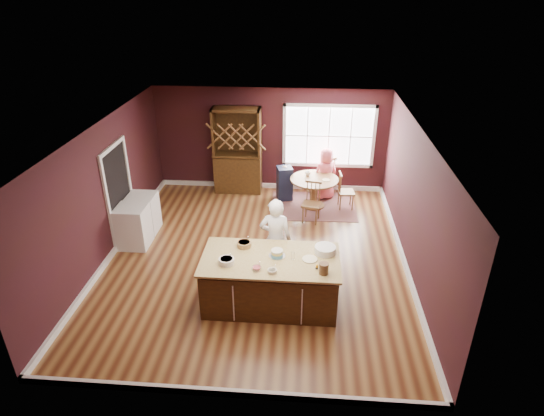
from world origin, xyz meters
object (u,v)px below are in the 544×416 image
at_px(toddler, 285,170).
at_px(hutch, 237,151).
at_px(chair_north, 325,175).
at_px(seated_woman, 326,174).
at_px(chair_south, 311,203).
at_px(dryer, 143,213).
at_px(chair_east, 346,190).
at_px(layer_cake, 277,253).
at_px(washer, 133,226).
at_px(high_chair, 285,183).
at_px(baker, 275,239).
at_px(dining_table, 314,187).
at_px(kitchen_island, 270,282).

relative_size(toddler, hutch, 0.12).
bearing_deg(chair_north, seated_woman, 61.86).
relative_size(chair_south, dryer, 1.11).
height_order(toddler, dryer, toddler).
bearing_deg(chair_south, chair_east, 54.29).
xyz_separation_m(layer_cake, chair_north, (0.93, 4.55, -0.45)).
bearing_deg(chair_north, washer, 5.51).
height_order(chair_south, toddler, chair_south).
height_order(chair_south, high_chair, chair_south).
relative_size(chair_north, seated_woman, 0.79).
relative_size(chair_south, high_chair, 1.07).
bearing_deg(baker, layer_cake, 98.89).
bearing_deg(dining_table, dryer, -158.30).
bearing_deg(hutch, kitchen_island, -75.03).
distance_m(kitchen_island, seated_woman, 4.50).
relative_size(layer_cake, hutch, 0.13).
distance_m(baker, seated_woman, 3.71).
relative_size(seated_woman, dryer, 1.52).
bearing_deg(toddler, hutch, 160.65).
distance_m(baker, chair_north, 3.96).
relative_size(baker, hutch, 0.73).
relative_size(chair_south, hutch, 0.43).
bearing_deg(seated_woman, chair_south, 51.60).
bearing_deg(dining_table, seated_woman, 61.38).
bearing_deg(chair_north, hutch, -30.32).
height_order(baker, washer, baker).
bearing_deg(high_chair, seated_woman, -6.04).
distance_m(layer_cake, toddler, 4.11).
bearing_deg(high_chair, chair_south, -74.32).
distance_m(kitchen_island, baker, 0.89).
bearing_deg(dining_table, hutch, 158.47).
bearing_deg(toddler, chair_south, -58.93).
bearing_deg(washer, layer_cake, -27.07).
relative_size(seated_woman, washer, 1.48).
xyz_separation_m(kitchen_island, washer, (-3.04, 1.69, 0.01)).
bearing_deg(washer, seated_woman, 33.24).
xyz_separation_m(hutch, washer, (-1.80, -2.94, -0.67)).
distance_m(baker, high_chair, 3.42).
distance_m(high_chair, washer, 3.96).
xyz_separation_m(seated_woman, high_chair, (-1.03, -0.16, -0.21)).
bearing_deg(kitchen_island, chair_south, 77.09).
height_order(chair_south, chair_north, chair_north).
xyz_separation_m(kitchen_island, chair_east, (1.55, 3.82, 0.03)).
bearing_deg(layer_cake, seated_woman, 77.61).
bearing_deg(dining_table, high_chair, 153.76).
relative_size(chair_south, toddler, 3.74).
bearing_deg(hutch, chair_north, -0.08).
bearing_deg(kitchen_island, toddler, 89.86).
height_order(kitchen_island, high_chair, kitchen_island).
bearing_deg(baker, washer, -13.38).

